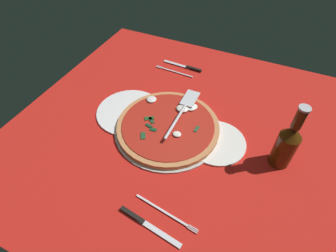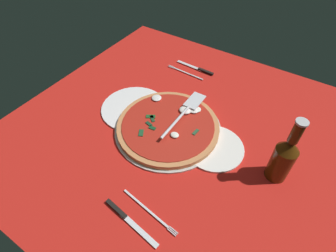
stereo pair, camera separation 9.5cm
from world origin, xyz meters
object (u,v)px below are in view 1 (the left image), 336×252
Objects in this scene: dinner_plate_right at (129,112)px; place_setting_near at (180,70)px; pizza at (168,126)px; pizza_server at (182,111)px; dinner_plate_left at (216,143)px; beer_bottle at (287,143)px; place_setting_far at (155,219)px.

dinner_plate_right is 34.78cm from place_setting_near.
dinner_plate_right is at bearing -4.62° from pizza.
pizza_server is (-2.51, -6.81, 2.54)cm from pizza.
pizza reaches higher than place_setting_near.
beer_bottle is at bearing -176.69° from dinner_plate_left.
pizza is at bearing 2.79° from dinner_plate_left.
place_setting_near is (10.27, -35.50, -1.60)cm from pizza.
pizza_server is 1.21× the size of place_setting_far.
place_setting_far is (-20.98, 67.63, 0.00)cm from place_setting_near.
place_setting_far is at bearing 108.43° from pizza.
beer_bottle is at bearing -176.93° from pizza.
place_setting_near is (12.78, -28.69, -4.14)cm from pizza_server.
pizza is at bearing 116.23° from place_setting_far.
place_setting_near is (-6.68, -34.13, -0.15)cm from dinner_plate_right.
dinner_plate_right is 43.45cm from place_setting_far.
pizza reaches higher than place_setting_far.
pizza is 33.91cm from place_setting_far.
place_setting_far is at bearing 77.83° from dinner_plate_left.
dinner_plate_right is at bearing -0.82° from dinner_plate_left.
dinner_plate_right is 20.60cm from pizza_server.
beer_bottle reaches higher than place_setting_near.
pizza_server is (15.32, -5.94, 3.99)cm from dinner_plate_left.
dinner_plate_left is 34.78cm from dinner_plate_right.
place_setting_near is at bearing -34.53° from beer_bottle.
place_setting_near is at bearing -73.86° from pizza.
place_setting_near is (28.10, -34.63, -0.15)cm from dinner_plate_left.
dinner_plate_left is 33.76cm from place_setting_far.
pizza is 1.33× the size of pizza_server.
beer_bottle reaches higher than dinner_plate_right.
beer_bottle reaches higher than place_setting_far.
place_setting_near and place_setting_far have the same top height.
pizza is 36.99cm from place_setting_near.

